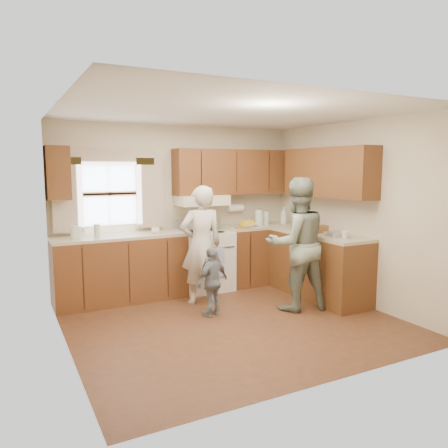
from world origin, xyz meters
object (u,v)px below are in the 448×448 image
woman_left (201,245)px  child (212,282)px  woman_right (297,244)px  stove (205,260)px

woman_left → child: bearing=85.2°
woman_right → child: woman_right is taller
stove → woman_left: 0.75m
stove → child: stove is taller
stove → woman_left: size_ratio=0.66×
woman_left → woman_right: bearing=146.3°
woman_left → woman_right: (1.00, -0.82, 0.06)m
stove → child: bearing=-110.1°
woman_left → child: (-0.10, -0.55, -0.37)m
stove → woman_left: bearing=-118.5°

